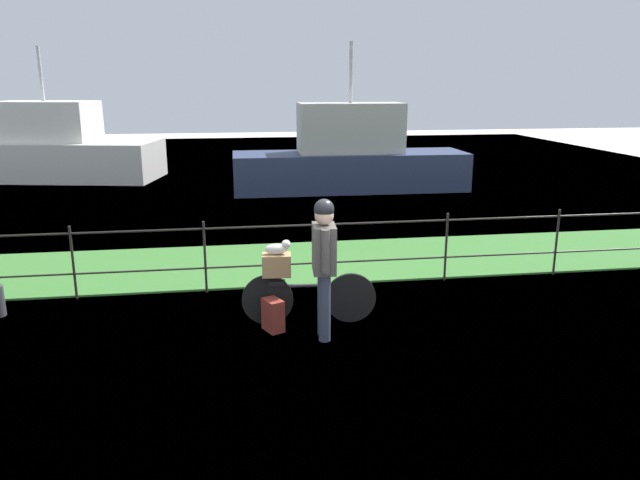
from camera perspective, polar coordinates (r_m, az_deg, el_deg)
name	(u,v)px	position (r m, az deg, el deg)	size (l,w,h in m)	color
ground_plane	(358,344)	(7.17, 3.65, -9.74)	(60.00, 60.00, 0.00)	beige
grass_strip	(317,261)	(10.24, -0.32, -1.99)	(27.00, 2.40, 0.03)	#38702D
harbor_water	(276,182)	(18.33, -4.17, 5.45)	(30.00, 30.00, 0.00)	slate
iron_fence	(329,247)	(8.87, 0.87, -0.62)	(18.04, 0.04, 1.06)	#28231E
bicycle_main	(308,297)	(7.61, -1.17, -5.43)	(1.69, 0.22, 0.64)	black
wooden_crate	(277,265)	(7.46, -4.12, -2.34)	(0.35, 0.24, 0.27)	#A87F51
terrier_dog	(278,248)	(7.40, -3.96, -0.76)	(0.32, 0.16, 0.18)	silver
cyclist_person	(324,257)	(6.99, 0.38, -1.58)	(0.29, 0.54, 1.68)	#383D51
backpack_on_paving	(273,315)	(7.46, -4.46, -7.07)	(0.28, 0.18, 0.40)	maroon
moored_boat_near	(49,151)	(20.67, -24.18, 7.69)	(6.97, 3.68, 3.97)	silver
moored_boat_mid	(350,159)	(16.98, 2.84, 7.65)	(6.48, 1.92, 3.99)	#2D3856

